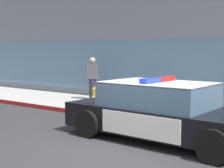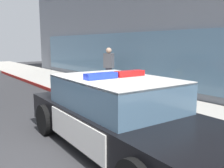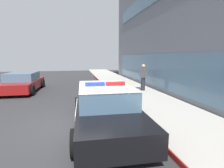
% 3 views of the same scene
% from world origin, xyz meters
% --- Properties ---
extents(ground, '(48.00, 48.00, 0.00)m').
position_xyz_m(ground, '(0.00, 0.00, 0.00)').
color(ground, '#303033').
extents(sidewalk, '(48.00, 3.03, 0.15)m').
position_xyz_m(sidewalk, '(0.00, 3.74, 0.07)').
color(sidewalk, '#B2ADA3').
rests_on(sidewalk, ground).
extents(curb_red_paint, '(28.80, 0.04, 0.14)m').
position_xyz_m(curb_red_paint, '(0.00, 2.21, 0.08)').
color(curb_red_paint, maroon).
rests_on(curb_red_paint, ground).
extents(police_cruiser, '(4.89, 2.25, 1.49)m').
position_xyz_m(police_cruiser, '(0.33, 1.02, 0.68)').
color(police_cruiser, black).
rests_on(police_cruiser, ground).
extents(fire_hydrant, '(0.34, 0.39, 0.73)m').
position_xyz_m(fire_hydrant, '(-3.37, 3.00, 0.50)').
color(fire_hydrant, gold).
rests_on(fire_hydrant, sidewalk).
extents(pedestrian_on_sidewalk, '(0.48, 0.42, 1.71)m').
position_xyz_m(pedestrian_on_sidewalk, '(-4.65, 4.37, 1.01)').
color(pedestrian_on_sidewalk, '#23232D').
rests_on(pedestrian_on_sidewalk, sidewalk).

